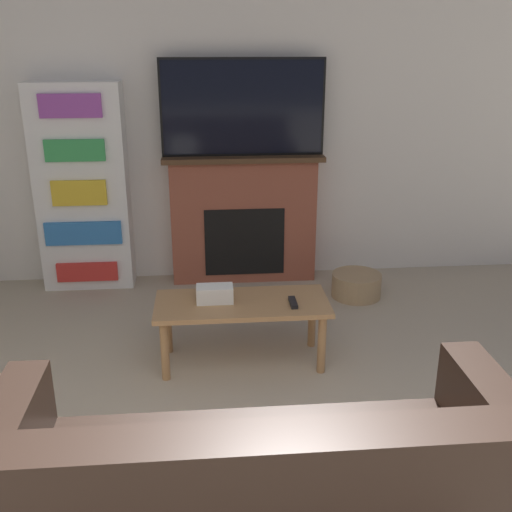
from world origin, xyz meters
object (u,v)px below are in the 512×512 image
object	(u,v)px
fireplace	(244,218)
coffee_table	(242,310)
storage_basket	(356,285)
bookshelf	(83,189)
tv	(243,108)

from	to	relation	value
fireplace	coffee_table	world-z (taller)	fireplace
fireplace	storage_basket	size ratio (longest dim) A/B	3.32
fireplace	bookshelf	bearing A→B (deg)	-178.95
bookshelf	storage_basket	world-z (taller)	bookshelf
bookshelf	coffee_table	bearing A→B (deg)	-49.68
fireplace	storage_basket	bearing A→B (deg)	-28.14
storage_basket	bookshelf	bearing A→B (deg)	168.42
coffee_table	storage_basket	xyz separation A→B (m)	(0.95, 0.93, -0.26)
coffee_table	storage_basket	size ratio (longest dim) A/B	2.75
tv	bookshelf	bearing A→B (deg)	-179.86
fireplace	coffee_table	xyz separation A→B (m)	(-0.10, -1.38, -0.17)
fireplace	bookshelf	xyz separation A→B (m)	(-1.26, -0.02, 0.28)
coffee_table	bookshelf	world-z (taller)	bookshelf
tv	coffee_table	bearing A→B (deg)	-94.36
fireplace	bookshelf	distance (m)	1.29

